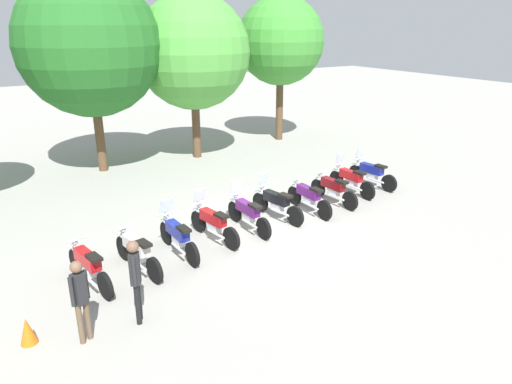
# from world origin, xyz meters

# --- Properties ---
(ground_plane) EXTENTS (80.00, 80.00, 0.00)m
(ground_plane) POSITION_xyz_m (0.00, 0.00, 0.00)
(ground_plane) COLOR #9E9B93
(motorcycle_0) EXTENTS (0.69, 2.17, 0.99)m
(motorcycle_0) POSITION_xyz_m (-5.32, -0.80, 0.50)
(motorcycle_0) COLOR black
(motorcycle_0) RESTS_ON ground_plane
(motorcycle_1) EXTENTS (0.66, 2.17, 0.99)m
(motorcycle_1) POSITION_xyz_m (-4.14, -0.69, 0.50)
(motorcycle_1) COLOR black
(motorcycle_1) RESTS_ON ground_plane
(motorcycle_2) EXTENTS (0.62, 2.19, 1.37)m
(motorcycle_2) POSITION_xyz_m (-2.95, -0.40, 0.52)
(motorcycle_2) COLOR black
(motorcycle_2) RESTS_ON ground_plane
(motorcycle_3) EXTENTS (0.64, 2.18, 1.37)m
(motorcycle_3) POSITION_xyz_m (-1.78, -0.12, 0.52)
(motorcycle_3) COLOR black
(motorcycle_3) RESTS_ON ground_plane
(motorcycle_4) EXTENTS (0.62, 2.19, 1.37)m
(motorcycle_4) POSITION_xyz_m (-0.59, -0.01, 0.52)
(motorcycle_4) COLOR black
(motorcycle_4) RESTS_ON ground_plane
(motorcycle_5) EXTENTS (0.66, 2.17, 1.37)m
(motorcycle_5) POSITION_xyz_m (0.58, 0.25, 0.52)
(motorcycle_5) COLOR black
(motorcycle_5) RESTS_ON ground_plane
(motorcycle_6) EXTENTS (0.62, 2.19, 0.99)m
(motorcycle_6) POSITION_xyz_m (1.77, 0.16, 0.50)
(motorcycle_6) COLOR black
(motorcycle_6) RESTS_ON ground_plane
(motorcycle_7) EXTENTS (0.62, 2.19, 0.99)m
(motorcycle_7) POSITION_xyz_m (2.94, 0.34, 0.50)
(motorcycle_7) COLOR black
(motorcycle_7) RESTS_ON ground_plane
(motorcycle_8) EXTENTS (0.62, 2.19, 1.37)m
(motorcycle_8) POSITION_xyz_m (4.12, 0.77, 0.52)
(motorcycle_8) COLOR black
(motorcycle_8) RESTS_ON ground_plane
(motorcycle_9) EXTENTS (0.62, 2.19, 1.37)m
(motorcycle_9) POSITION_xyz_m (5.30, 0.95, 0.52)
(motorcycle_9) COLOR black
(motorcycle_9) RESTS_ON ground_plane
(person_0) EXTENTS (0.39, 0.30, 1.72)m
(person_0) POSITION_xyz_m (-5.87, -2.85, 1.01)
(person_0) COLOR brown
(person_0) RESTS_ON ground_plane
(person_1) EXTENTS (0.31, 0.40, 1.82)m
(person_1) POSITION_xyz_m (-4.79, -2.78, 1.09)
(person_1) COLOR black
(person_1) RESTS_ON ground_plane
(tree_1) EXTENTS (5.44, 5.44, 7.70)m
(tree_1) POSITION_xyz_m (-2.74, 8.16, 4.97)
(tree_1) COLOR brown
(tree_1) RESTS_ON ground_plane
(tree_2) EXTENTS (4.85, 4.85, 7.03)m
(tree_2) POSITION_xyz_m (1.45, 8.03, 4.59)
(tree_2) COLOR brown
(tree_2) RESTS_ON ground_plane
(tree_3) EXTENTS (4.27, 4.27, 7.05)m
(tree_3) POSITION_xyz_m (6.54, 8.93, 4.90)
(tree_3) COLOR brown
(tree_3) RESTS_ON ground_plane
(traffic_cone) EXTENTS (0.32, 0.32, 0.55)m
(traffic_cone) POSITION_xyz_m (-6.82, -2.36, 0.28)
(traffic_cone) COLOR orange
(traffic_cone) RESTS_ON ground_plane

